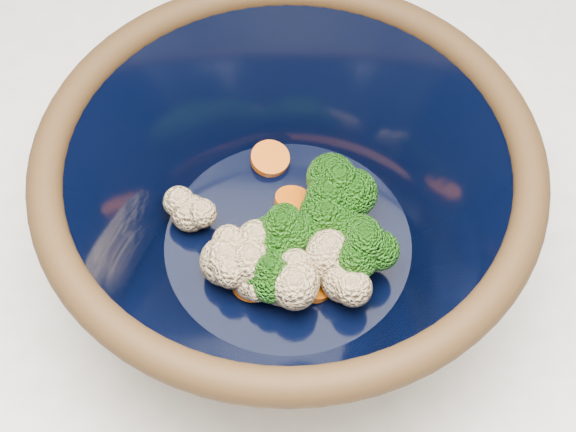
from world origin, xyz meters
TOP-DOWN VIEW (x-y plane):
  - counter at (0.00, 0.00)m, footprint 1.20×1.20m
  - mixing_bowl at (-0.06, -0.12)m, footprint 0.36×0.36m
  - vegetable_pile at (-0.06, -0.13)m, footprint 0.16×0.14m

SIDE VIEW (x-z plane):
  - counter at x=0.00m, z-range 0.00..0.90m
  - vegetable_pile at x=-0.06m, z-range 0.93..0.98m
  - mixing_bowl at x=-0.06m, z-range 0.91..1.04m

